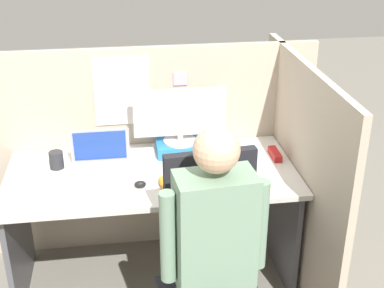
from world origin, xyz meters
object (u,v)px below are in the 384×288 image
Objects in this scene: person at (216,256)px; pen_cup at (56,160)px; laptop at (101,162)px; office_chair at (211,270)px; monitor at (180,116)px; paper_box at (180,147)px; stapler at (275,154)px; carrot_toy at (163,186)px.

person is 13.41× the size of pen_cup.
laptop is 0.30× the size of office_chair.
person is (0.02, -1.09, -0.21)m from monitor.
monitor is at bearing 8.44° from pen_cup.
office_chair is (0.03, -0.92, -0.42)m from monitor.
person reaches higher than paper_box.
office_chair is 1.13m from pen_cup.
paper_box is 0.94m from office_chair.
monitor is 3.53× the size of stapler.
person is at bearing -62.00° from laptop.
laptop is at bearing -160.84° from monitor.
monitor is (0.00, 0.00, 0.20)m from paper_box.
stapler is 1.55× the size of pen_cup.
carrot_toy is (-0.14, -0.45, -0.22)m from monitor.
paper_box is 0.57m from stapler.
pen_cup is at bearing 133.24° from office_chair.
stapler is at bearing -2.10° from pen_cup.
stapler is at bearing 0.58° from laptop.
paper_box is at bearing -90.00° from monitor.
monitor is 0.54m from laptop.
monitor is at bearing 90.00° from paper_box.
laptop reaches higher than stapler.
person is (-0.53, -0.94, 0.01)m from stapler.
laptop is 0.94m from office_chair.
carrot_toy is 0.54m from office_chair.
paper_box is 0.26× the size of office_chair.
monitor is at bearing 92.16° from office_chair.
office_chair is at bearing -55.89° from laptop.
office_chair reaches higher than pen_cup.
person is (-0.02, -0.18, 0.21)m from office_chair.
monitor is 0.76m from pen_cup.
laptop reaches higher than pen_cup.
carrot_toy is (-0.70, -0.29, 0.00)m from stapler.
paper_box is 0.86× the size of laptop.
pen_cup is at bearing -171.56° from monitor.
laptop is 0.25× the size of person.
carrot_toy is at bearing -30.14° from pen_cup.
pen_cup reaches higher than paper_box.
laptop is at bearing -12.81° from pen_cup.
carrot_toy is (0.33, -0.28, -0.02)m from laptop.
carrot_toy is at bearing -107.96° from monitor.
monitor reaches higher than stapler.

